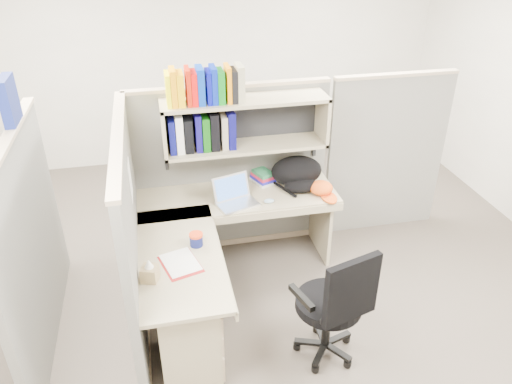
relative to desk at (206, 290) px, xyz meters
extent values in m
plane|color=#36302A|center=(0.41, 0.29, -0.44)|extent=(6.00, 6.00, 0.00)
plane|color=#B5AFA4|center=(0.41, 3.29, 0.91)|extent=(6.00, 0.00, 6.00)
cube|color=#62625D|center=(0.41, 1.19, 0.36)|extent=(1.80, 0.06, 1.60)
cube|color=tan|center=(0.41, 1.19, 1.18)|extent=(1.80, 0.08, 0.03)
cube|color=#62625D|center=(-0.49, 0.29, 0.36)|extent=(0.06, 1.80, 1.60)
cube|color=tan|center=(-0.49, 0.29, 1.18)|extent=(0.08, 1.80, 0.03)
cube|color=#62625D|center=(-1.19, 0.29, 0.36)|extent=(0.06, 1.80, 1.60)
cube|color=#62625D|center=(1.96, 1.19, 0.36)|extent=(1.20, 0.06, 1.60)
cube|color=navy|center=(-1.19, 0.64, 1.35)|extent=(0.07, 0.27, 0.32)
cube|color=white|center=(-0.46, 0.44, 0.76)|extent=(0.00, 0.21, 0.28)
cube|color=gray|center=(0.51, 0.99, 1.11)|extent=(1.40, 0.34, 0.03)
cube|color=gray|center=(0.51, 0.99, 0.70)|extent=(1.40, 0.34, 0.03)
cube|color=gray|center=(-0.18, 0.99, 0.90)|extent=(0.03, 0.34, 0.44)
cube|color=gray|center=(1.19, 0.99, 0.90)|extent=(0.03, 0.34, 0.44)
cube|color=black|center=(0.51, 1.15, 0.90)|extent=(1.38, 0.01, 0.41)
cube|color=#FFF305|center=(-0.11, 0.97, 1.25)|extent=(0.03, 0.20, 0.26)
cube|color=orange|center=(-0.07, 0.97, 1.27)|extent=(0.05, 0.20, 0.29)
cube|color=#F6B405|center=(-0.02, 0.97, 1.25)|extent=(0.06, 0.20, 0.26)
cube|color=#AF1807|center=(0.05, 0.97, 1.27)|extent=(0.04, 0.20, 0.29)
cube|color=red|center=(0.09, 0.97, 1.25)|extent=(0.05, 0.20, 0.26)
cube|color=#052FA3|center=(0.14, 0.97, 1.27)|extent=(0.06, 0.20, 0.29)
cube|color=#040992|center=(0.21, 0.97, 1.25)|extent=(0.04, 0.20, 0.26)
cube|color=#041C93|center=(0.25, 0.97, 1.27)|extent=(0.04, 0.20, 0.29)
cube|color=#086E14|center=(0.30, 0.97, 1.25)|extent=(0.06, 0.20, 0.26)
cube|color=orange|center=(0.36, 0.97, 1.27)|extent=(0.04, 0.20, 0.29)
cube|color=black|center=(0.41, 0.97, 1.25)|extent=(0.05, 0.20, 0.26)
cube|color=tan|center=(0.46, 0.97, 1.27)|extent=(0.06, 0.20, 0.29)
cube|color=#080A52|center=(-0.11, 1.01, 0.86)|extent=(0.05, 0.24, 0.29)
cube|color=silver|center=(-0.05, 1.01, 0.87)|extent=(0.06, 0.24, 0.32)
cube|color=black|center=(0.02, 1.01, 0.86)|extent=(0.07, 0.24, 0.29)
cube|color=#0C0853|center=(0.10, 1.01, 0.87)|extent=(0.05, 0.24, 0.32)
cube|color=#0A480A|center=(0.17, 1.01, 0.86)|extent=(0.06, 0.24, 0.29)
cube|color=black|center=(0.24, 1.01, 0.87)|extent=(0.07, 0.24, 0.32)
cube|color=gray|center=(0.32, 1.01, 0.86)|extent=(0.05, 0.24, 0.29)
cube|color=#08074D|center=(0.38, 1.01, 0.87)|extent=(0.06, 0.24, 0.32)
cube|color=gray|center=(0.41, 0.86, 0.28)|extent=(1.74, 0.60, 0.03)
cube|color=gray|center=(-0.16, 0.09, 0.28)|extent=(0.60, 1.34, 0.03)
cube|color=gray|center=(0.41, 0.56, 0.24)|extent=(1.74, 0.02, 0.07)
cube|color=gray|center=(0.14, 0.09, 0.24)|extent=(0.02, 1.34, 0.07)
cube|color=gray|center=(-0.16, -0.26, -0.10)|extent=(0.40, 0.55, 0.68)
cube|color=tan|center=(0.05, -0.26, 0.10)|extent=(0.02, 0.50, 0.16)
cube|color=tan|center=(0.05, -0.26, -0.08)|extent=(0.02, 0.50, 0.16)
cube|color=tan|center=(0.05, -0.26, -0.30)|extent=(0.02, 0.50, 0.22)
cube|color=#B2B2B7|center=(0.06, -0.26, 0.10)|extent=(0.01, 0.12, 0.01)
cube|color=gray|center=(1.21, 0.89, -0.09)|extent=(0.03, 0.55, 0.70)
cylinder|color=#0D1451|center=(-0.03, 0.18, 0.33)|extent=(0.10, 0.10, 0.09)
cylinder|color=red|center=(-0.03, 0.18, 0.38)|extent=(0.10, 0.10, 0.02)
ellipsoid|color=#8DAEC8|center=(0.65, 0.67, 0.31)|extent=(0.10, 0.08, 0.03)
cylinder|color=white|center=(0.45, 1.02, 0.34)|extent=(0.06, 0.06, 0.09)
cylinder|color=black|center=(0.83, -0.38, 0.05)|extent=(0.48, 0.48, 0.07)
cube|color=black|center=(0.89, -0.59, 0.33)|extent=(0.41, 0.17, 0.48)
cylinder|color=black|center=(0.83, -0.38, -0.15)|extent=(0.06, 0.06, 0.41)
cylinder|color=black|center=(0.83, -0.38, -0.39)|extent=(0.46, 0.46, 0.10)
cube|color=black|center=(0.60, -0.45, 0.20)|extent=(0.12, 0.27, 0.04)
cube|color=black|center=(1.06, -0.31, 0.20)|extent=(0.12, 0.27, 0.04)
camera|label=1|loc=(-0.25, -2.89, 2.47)|focal=35.00mm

